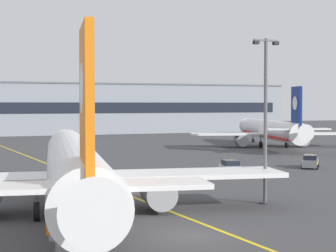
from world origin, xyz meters
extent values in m
plane|color=#3D3D3F|center=(0.00, 0.00, 0.00)|extent=(400.00, 400.00, 0.00)
cube|color=yellow|center=(0.00, 30.00, 0.00)|extent=(13.81, 179.51, 0.01)
cylinder|color=white|center=(-5.26, 9.53, 3.50)|extent=(9.85, 36.12, 3.80)
cone|color=white|center=(-1.98, 28.55, 3.50)|extent=(4.00, 3.17, 3.61)
cone|color=white|center=(-8.55, -9.59, 3.90)|extent=(3.28, 3.24, 2.85)
cube|color=orange|center=(-5.26, 9.53, 2.46)|extent=(9.29, 33.27, 0.44)
cube|color=black|center=(-2.31, 26.68, 4.17)|extent=(3.00, 1.57, 0.60)
cube|color=white|center=(-5.16, 10.12, 2.65)|extent=(32.35, 10.16, 0.36)
cylinder|color=gray|center=(0.78, 8.08, 1.43)|extent=(2.88, 3.94, 2.30)
cylinder|color=black|center=(1.10, 9.91, 1.43)|extent=(1.96, 0.51, 1.95)
cube|color=orange|center=(-7.94, -6.04, 8.05)|extent=(1.21, 4.80, 7.20)
cylinder|color=white|center=(-7.89, -5.75, 8.77)|extent=(0.84, 2.44, 2.40)
cube|color=white|center=(-8.04, -6.63, 4.36)|extent=(11.32, 4.63, 0.24)
cylinder|color=#4C4C51|center=(-2.80, 23.82, 1.48)|extent=(0.24, 0.24, 1.60)
cylinder|color=black|center=(-2.80, 23.82, 0.45)|extent=(0.55, 0.95, 0.90)
cylinder|color=#4C4C51|center=(-8.16, 8.00, 1.77)|extent=(0.24, 0.24, 1.60)
cylinder|color=black|center=(-8.16, 8.00, 0.65)|extent=(0.61, 1.35, 1.30)
cylinder|color=#4C4C51|center=(-3.03, 7.12, 1.77)|extent=(0.24, 0.24, 1.60)
cylinder|color=black|center=(-3.03, 7.12, 0.65)|extent=(0.61, 1.35, 1.30)
cylinder|color=white|center=(42.47, 60.22, 3.25)|extent=(12.49, 33.11, 3.53)
cone|color=white|center=(47.35, 77.45, 3.25)|extent=(3.88, 3.23, 3.35)
cone|color=white|center=(37.57, 42.89, 3.62)|extent=(3.25, 3.22, 2.64)
cube|color=red|center=(42.47, 60.22, 2.28)|extent=(11.69, 30.52, 0.41)
cube|color=black|center=(46.87, 75.76, 3.87)|extent=(2.82, 1.70, 0.56)
cube|color=white|center=(42.62, 60.75, 2.45)|extent=(29.79, 12.37, 0.33)
cylinder|color=gray|center=(36.83, 61.43, 1.33)|extent=(2.96, 3.80, 2.13)
cylinder|color=black|center=(37.30, 63.08, 1.33)|extent=(1.79, 0.65, 1.81)
cylinder|color=gray|center=(47.91, 58.30, 1.33)|extent=(2.96, 3.80, 2.13)
cylinder|color=black|center=(48.37, 59.95, 1.33)|extent=(1.79, 0.65, 1.81)
cube|color=navy|center=(38.48, 46.11, 7.47)|extent=(1.57, 4.39, 6.68)
cylinder|color=white|center=(38.56, 46.38, 8.14)|extent=(1.00, 2.25, 2.23)
cube|color=white|center=(38.33, 45.57, 4.04)|extent=(10.53, 5.28, 0.22)
cylinder|color=#4C4C51|center=(46.13, 73.17, 1.37)|extent=(0.22, 0.22, 1.48)
cylinder|color=black|center=(46.13, 73.17, 0.42)|extent=(0.58, 0.90, 0.84)
cylinder|color=#4C4C51|center=(39.64, 59.09, 1.65)|extent=(0.22, 0.22, 1.48)
cylinder|color=black|center=(39.64, 59.09, 0.60)|extent=(0.69, 1.26, 1.21)
cylinder|color=#4C4C51|center=(44.29, 57.78, 1.65)|extent=(0.22, 0.22, 1.48)
cylinder|color=black|center=(44.29, 57.78, 0.60)|extent=(0.69, 1.26, 1.21)
cylinder|color=#515156|center=(10.01, 8.15, 6.63)|extent=(0.28, 0.28, 13.25)
cylinder|color=#333338|center=(10.01, 8.15, 0.05)|extent=(0.90, 0.90, 0.10)
cube|color=#515156|center=(10.01, 8.15, 13.10)|extent=(2.20, 0.16, 0.16)
cube|color=black|center=(9.11, 8.15, 12.90)|extent=(0.44, 0.36, 0.28)
cube|color=black|center=(10.91, 8.15, 12.90)|extent=(0.44, 0.36, 0.28)
cube|color=slate|center=(28.74, 28.51, 0.62)|extent=(4.04, 4.40, 0.84)
cube|color=black|center=(28.81, 28.59, 1.34)|extent=(2.68, 2.79, 0.60)
cylinder|color=orange|center=(28.74, 28.51, 1.72)|extent=(0.14, 0.14, 0.14)
cube|color=yellow|center=(28.74, 28.51, 0.62)|extent=(3.94, 4.26, 0.14)
cylinder|color=black|center=(29.03, 30.27, 0.32)|extent=(0.57, 0.64, 0.64)
cylinder|color=black|center=(30.40, 29.16, 0.32)|extent=(0.57, 0.64, 0.64)
cylinder|color=black|center=(27.08, 27.86, 0.32)|extent=(0.57, 0.64, 0.64)
cylinder|color=black|center=(28.45, 26.75, 0.32)|extent=(0.57, 0.64, 0.64)
cube|color=white|center=(16.31, 26.18, 0.62)|extent=(2.59, 4.47, 0.84)
cube|color=black|center=(16.33, 26.27, 1.34)|extent=(2.01, 2.58, 0.60)
cylinder|color=orange|center=(16.31, 26.18, 1.72)|extent=(0.14, 0.14, 0.14)
cube|color=yellow|center=(16.31, 26.18, 0.62)|extent=(2.58, 4.27, 0.14)
cylinder|color=black|center=(15.75, 27.87, 0.32)|extent=(0.34, 0.67, 0.64)
cylinder|color=black|center=(17.47, 27.52, 0.32)|extent=(0.34, 0.67, 0.64)
cylinder|color=black|center=(15.14, 24.83, 0.32)|extent=(0.34, 0.67, 0.64)
cylinder|color=black|center=(16.87, 24.48, 0.32)|extent=(0.34, 0.67, 0.64)
cone|color=orange|center=(-5.24, 25.29, 0.28)|extent=(0.36, 0.36, 0.55)
cylinder|color=white|center=(-5.24, 25.29, 0.30)|extent=(0.23, 0.23, 0.07)
cube|color=orange|center=(-5.24, 25.29, 0.01)|extent=(0.44, 0.44, 0.03)
cube|color=gray|center=(5.75, 120.17, 6.61)|extent=(146.42, 12.00, 13.21)
cube|color=black|center=(5.75, 114.12, 7.01)|extent=(140.56, 0.12, 2.80)
cube|color=#595C63|center=(5.75, 120.17, 13.41)|extent=(146.82, 12.40, 0.40)
camera|label=1|loc=(-14.03, -31.87, 8.04)|focal=61.50mm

